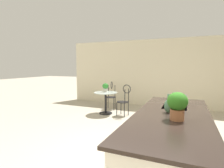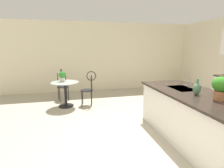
{
  "view_description": "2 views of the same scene",
  "coord_description": "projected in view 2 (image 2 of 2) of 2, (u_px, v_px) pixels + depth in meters",
  "views": [
    {
      "loc": [
        3.06,
        1.04,
        1.63
      ],
      "look_at": [
        -1.0,
        -0.68,
        1.19
      ],
      "focal_mm": 28.63,
      "sensor_mm": 36.0,
      "label": 1
    },
    {
      "loc": [
        2.79,
        -1.34,
        1.74
      ],
      "look_at": [
        -0.62,
        -0.53,
        1.0
      ],
      "focal_mm": 28.1,
      "sensor_mm": 36.0,
      "label": 2
    }
  ],
  "objects": [
    {
      "name": "wall_left_window",
      "position": [
        104.0,
        57.0,
        7.1
      ],
      "size": [
        0.12,
        7.8,
        2.7
      ],
      "primitive_type": "cube",
      "color": "beige",
      "rests_on": "ground"
    },
    {
      "name": "ground_plane",
      "position": [
        147.0,
        141.0,
        3.32
      ],
      "size": [
        40.0,
        40.0,
        0.0
      ],
      "primitive_type": "plane",
      "color": "#B2A893"
    },
    {
      "name": "bistro_table",
      "position": [
        65.0,
        92.0,
        5.17
      ],
      "size": [
        0.8,
        0.8,
        0.74
      ],
      "color": "black",
      "rests_on": "ground"
    },
    {
      "name": "chair_near_window",
      "position": [
        89.0,
        87.0,
        5.27
      ],
      "size": [
        0.44,
        0.51,
        1.04
      ],
      "color": "black",
      "rests_on": "ground"
    },
    {
      "name": "chair_by_island",
      "position": [
        62.0,
        83.0,
        5.8
      ],
      "size": [
        0.51,
        0.45,
        1.04
      ],
      "color": "black",
      "rests_on": "ground"
    },
    {
      "name": "sink_faucet",
      "position": [
        190.0,
        83.0,
        3.58
      ],
      "size": [
        0.02,
        0.02,
        0.22
      ],
      "primitive_type": "cylinder",
      "color": "#B2B5BA",
      "rests_on": "kitchen_island"
    },
    {
      "name": "vase_on_counter",
      "position": [
        197.0,
        89.0,
        3.05
      ],
      "size": [
        0.13,
        0.13,
        0.29
      ],
      "color": "#4C7A5B",
      "rests_on": "kitchen_island"
    },
    {
      "name": "kitchen_island",
      "position": [
        199.0,
        120.0,
        3.13
      ],
      "size": [
        2.8,
        1.06,
        0.92
      ],
      "color": "white",
      "rests_on": "ground"
    },
    {
      "name": "potted_plant_counter_near",
      "position": [
        221.0,
        87.0,
        2.73
      ],
      "size": [
        0.27,
        0.27,
        0.37
      ],
      "color": "#9E603D",
      "rests_on": "kitchen_island"
    },
    {
      "name": "potted_plant_on_table",
      "position": [
        62.0,
        76.0,
        5.18
      ],
      "size": [
        0.21,
        0.21,
        0.3
      ],
      "color": "beige",
      "rests_on": "bistro_table"
    }
  ]
}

